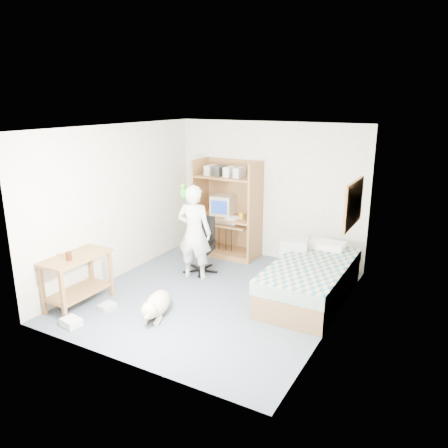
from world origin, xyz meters
The scene contains 21 objects.
floor centered at (0.00, 0.00, 0.00)m, with size 4.00×4.00×0.00m, color #495364.
wall_back centered at (0.00, 2.00, 1.25)m, with size 3.60×0.02×2.50m, color beige.
wall_right centered at (1.80, 0.00, 1.25)m, with size 0.02×4.00×2.50m, color beige.
wall_left centered at (-1.80, 0.00, 1.25)m, with size 0.02×4.00×2.50m, color beige.
ceiling centered at (0.00, 0.00, 2.50)m, with size 3.60×4.00×0.02m, color white.
computer_hutch centered at (-0.70, 1.74, 0.82)m, with size 1.20×0.63×1.80m.
bed centered at (1.30, 0.62, 0.29)m, with size 1.02×2.02×0.66m.
side_desk centered at (-1.55, -1.20, 0.49)m, with size 0.50×1.00×0.75m.
corkboard centered at (1.77, 0.90, 1.45)m, with size 0.04×0.94×0.66m.
office_chair centered at (-0.69, 0.75, 0.34)m, with size 0.53×0.53×0.95m.
person centered at (-0.63, 0.45, 0.79)m, with size 0.57×0.38×1.57m, color silver.
parrot centered at (-0.83, 0.47, 1.44)m, with size 0.12×0.20×0.32m.
dog centered at (-0.38, -0.91, 0.16)m, with size 0.51×0.92×0.36m.
printer_cart centered at (0.85, 1.12, 0.35)m, with size 0.52×0.46×0.53m.
printer centered at (0.85, 1.12, 0.62)m, with size 0.42×0.32×0.18m, color #B2B2AD.
crt_monitor centered at (-0.81, 1.75, 0.95)m, with size 0.44×0.46×0.37m.
keyboard centered at (-0.68, 1.58, 0.67)m, with size 0.45×0.16×0.03m, color beige.
pencil_cup centered at (-0.38, 1.65, 0.82)m, with size 0.08×0.08×0.12m, color gold.
drink_glass centered at (-1.50, -1.36, 0.81)m, with size 0.08×0.08×0.12m, color #3F1B0A.
floor_box_a centered at (-1.18, -1.70, 0.05)m, with size 0.25×0.20×0.10m, color silver.
floor_box_b centered at (-1.10, -1.12, 0.04)m, with size 0.18×0.22×0.08m, color #ADADA8.
Camera 1 is at (3.08, -5.23, 2.88)m, focal length 35.00 mm.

